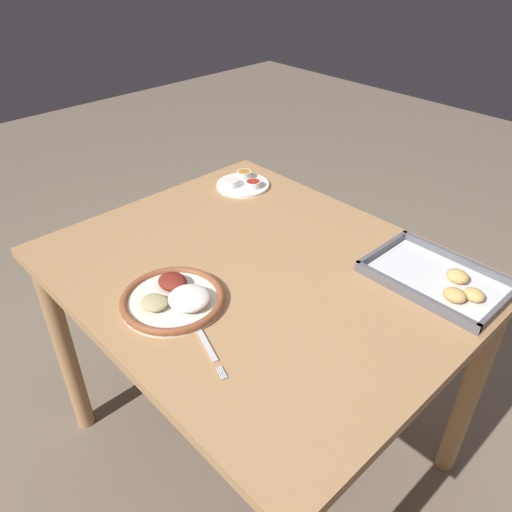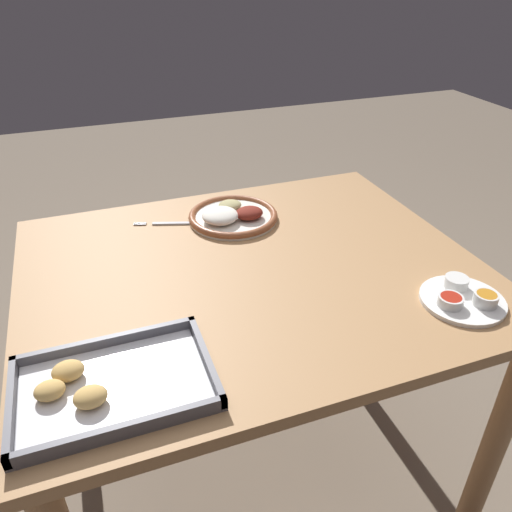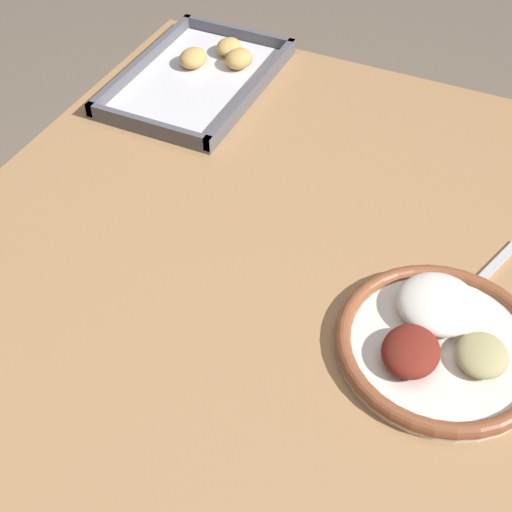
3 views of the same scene
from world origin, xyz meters
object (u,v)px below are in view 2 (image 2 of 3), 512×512
object	(u,v)px
dinner_plate	(232,216)
fork	(177,223)
saucer_plate	(463,297)
baking_tray	(106,385)

from	to	relation	value
dinner_plate	fork	world-z (taller)	dinner_plate
saucer_plate	baking_tray	world-z (taller)	baking_tray
fork	baking_tray	distance (m)	0.63
dinner_plate	fork	size ratio (longest dim) A/B	1.19
baking_tray	saucer_plate	bearing A→B (deg)	179.62
dinner_plate	saucer_plate	distance (m)	0.65
dinner_plate	fork	xyz separation A→B (m)	(0.15, -0.03, -0.01)
saucer_plate	dinner_plate	bearing A→B (deg)	-56.84
saucer_plate	fork	bearing A→B (deg)	-48.44
baking_tray	fork	bearing A→B (deg)	-113.83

